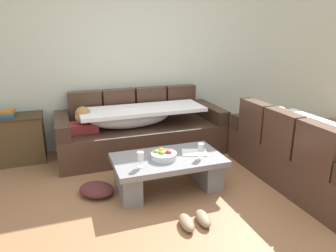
% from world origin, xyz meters
% --- Properties ---
extents(ground_plane, '(14.00, 14.00, 0.00)m').
position_xyz_m(ground_plane, '(0.00, 0.00, 0.00)').
color(ground_plane, '#926341').
extents(back_wall, '(9.00, 0.10, 2.70)m').
position_xyz_m(back_wall, '(0.00, 2.15, 1.35)').
color(back_wall, beige).
rests_on(back_wall, ground_plane).
extents(couch_along_wall, '(2.32, 0.92, 0.88)m').
position_xyz_m(couch_along_wall, '(-0.00, 1.62, 0.33)').
color(couch_along_wall, '#432C20').
rests_on(couch_along_wall, ground_plane).
extents(couch_near_window, '(0.92, 1.90, 0.88)m').
position_xyz_m(couch_near_window, '(1.59, 0.12, 0.34)').
color(couch_near_window, '#432C20').
rests_on(couch_near_window, ground_plane).
extents(coffee_table, '(1.20, 0.68, 0.38)m').
position_xyz_m(coffee_table, '(0.03, 0.47, 0.24)').
color(coffee_table, gray).
rests_on(coffee_table, ground_plane).
extents(fruit_bowl, '(0.28, 0.28, 0.10)m').
position_xyz_m(fruit_bowl, '(-0.03, 0.45, 0.42)').
color(fruit_bowl, silver).
rests_on(fruit_bowl, coffee_table).
extents(wine_glass_near_left, '(0.07, 0.07, 0.17)m').
position_xyz_m(wine_glass_near_left, '(-0.32, 0.32, 0.50)').
color(wine_glass_near_left, silver).
rests_on(wine_glass_near_left, coffee_table).
extents(wine_glass_near_right, '(0.07, 0.07, 0.17)m').
position_xyz_m(wine_glass_near_right, '(0.36, 0.33, 0.50)').
color(wine_glass_near_right, silver).
rests_on(wine_glass_near_right, coffee_table).
extents(open_magazine, '(0.33, 0.29, 0.01)m').
position_xyz_m(open_magazine, '(0.35, 0.48, 0.39)').
color(open_magazine, white).
rests_on(open_magazine, coffee_table).
extents(side_cabinet, '(0.72, 0.44, 0.64)m').
position_xyz_m(side_cabinet, '(-1.64, 1.85, 0.32)').
color(side_cabinet, '#4A3720').
rests_on(side_cabinet, ground_plane).
extents(book_stack_on_cabinet, '(0.16, 0.21, 0.08)m').
position_xyz_m(book_stack_on_cabinet, '(-1.69, 1.85, 0.68)').
color(book_stack_on_cabinet, '#2D569E').
rests_on(book_stack_on_cabinet, side_cabinet).
extents(pair_of_shoes, '(0.31, 0.29, 0.09)m').
position_xyz_m(pair_of_shoes, '(0.03, -0.26, 0.04)').
color(pair_of_shoes, '#8C7259').
rests_on(pair_of_shoes, ground_plane).
extents(crumpled_garment, '(0.51, 0.51, 0.12)m').
position_xyz_m(crumpled_garment, '(-0.75, 0.59, 0.06)').
color(crumpled_garment, '#4C2323').
rests_on(crumpled_garment, ground_plane).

